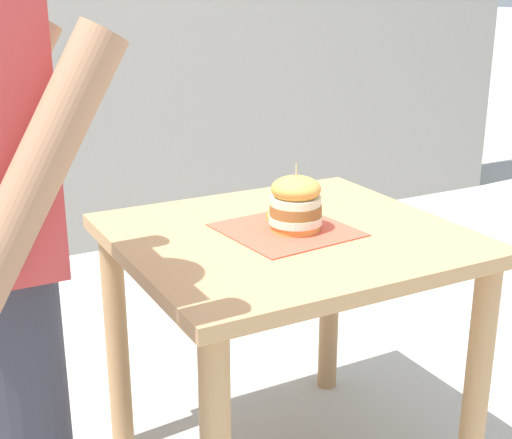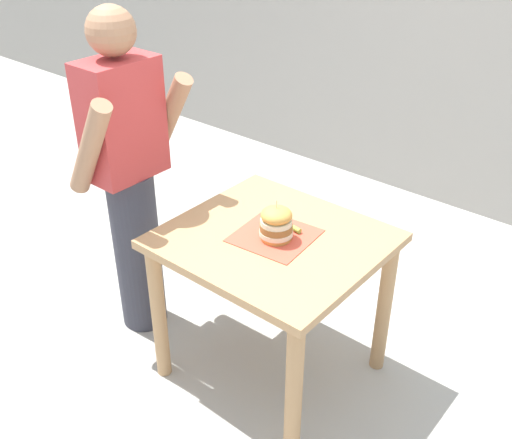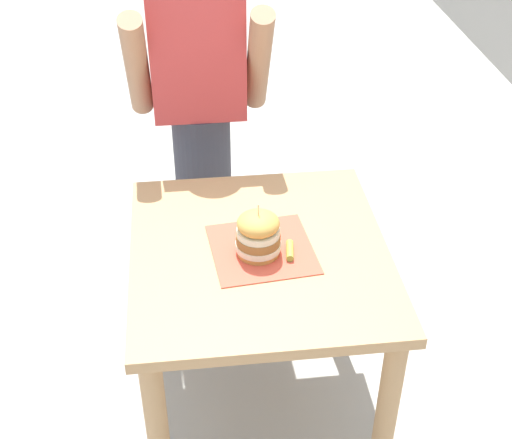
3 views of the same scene
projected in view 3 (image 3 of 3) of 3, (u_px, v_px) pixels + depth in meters
The scene contains 6 objects.
ground_plane at pixel (259, 408), 2.78m from camera, with size 80.00×80.00×0.00m, color #ADAAA3.
patio_table at pixel (259, 284), 2.41m from camera, with size 0.84×0.91×0.79m.
serving_paper at pixel (262, 249), 2.32m from camera, with size 0.33×0.33×0.00m, color #D64C38.
sandwich at pixel (258, 234), 2.26m from camera, with size 0.15×0.15×0.19m.
pickle_spear at pixel (290, 250), 2.29m from camera, with size 0.02×0.02×0.09m, color #8EA83D.
diner_across_table at pixel (200, 115), 2.88m from camera, with size 0.55×0.35×1.69m.
Camera 3 is at (-0.22, -1.81, 2.22)m, focal length 50.00 mm.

